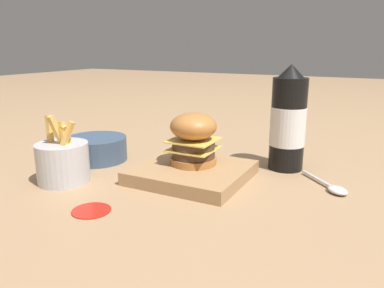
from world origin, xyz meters
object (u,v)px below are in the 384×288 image
object	(u,v)px
ketchup_bottle	(288,122)
side_bowl	(97,148)
spoon	(333,188)
burger	(193,138)
serving_board	(192,172)
fries_basket	(63,162)

from	to	relation	value
ketchup_bottle	side_bowl	bearing A→B (deg)	19.23
side_bowl	spoon	xyz separation A→B (m)	(-0.56, -0.06, -0.02)
burger	spoon	distance (m)	0.30
burger	side_bowl	xyz separation A→B (m)	(0.27, 0.01, -0.05)
burger	spoon	size ratio (longest dim) A/B	0.99
serving_board	burger	distance (m)	0.07
serving_board	side_bowl	size ratio (longest dim) A/B	1.54
serving_board	spoon	xyz separation A→B (m)	(-0.28, -0.07, -0.01)
serving_board	fries_basket	world-z (taller)	fries_basket
serving_board	fries_basket	size ratio (longest dim) A/B	1.58
serving_board	ketchup_bottle	size ratio (longest dim) A/B	0.96
fries_basket	side_bowl	bearing A→B (deg)	-73.78
ketchup_bottle	side_bowl	xyz separation A→B (m)	(0.44, 0.15, -0.08)
fries_basket	spoon	bearing A→B (deg)	-157.89
burger	fries_basket	bearing A→B (deg)	35.56
ketchup_bottle	fries_basket	size ratio (longest dim) A/B	1.65
burger	fries_basket	world-z (taller)	fries_basket
ketchup_bottle	fries_basket	xyz separation A→B (m)	(0.40, 0.31, -0.07)
burger	ketchup_bottle	distance (m)	0.22
serving_board	burger	xyz separation A→B (m)	(0.01, -0.02, 0.07)
burger	spoon	bearing A→B (deg)	-170.62
fries_basket	side_bowl	distance (m)	0.16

